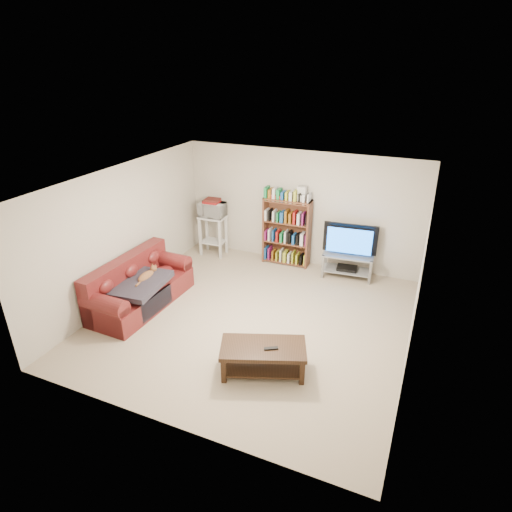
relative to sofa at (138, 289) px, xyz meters
The scene contains 19 objects.
floor 2.12m from the sofa, ahead, with size 5.00×5.00×0.00m, color #BDAA8D.
ceiling 2.97m from the sofa, ahead, with size 5.00×5.00×0.00m, color white.
wall_back 3.62m from the sofa, 53.76° to the left, with size 5.00×5.00×0.00m, color beige.
wall_front 3.13m from the sofa, 46.25° to the right, with size 5.00×5.00×0.00m, color beige.
wall_left 1.04m from the sofa, 142.00° to the left, with size 5.00×5.00×0.00m, color beige.
wall_right 4.67m from the sofa, ahead, with size 5.00×5.00×0.00m, color beige.
sofa is the anchor object (origin of this frame).
blanket 0.31m from the sofa, 39.59° to the right, with size 0.78×1.01×0.10m, color #2E2A35.
cat 0.33m from the sofa, 12.45° to the left, with size 0.22×0.55×0.17m, color brown, non-canonical shape.
coffee_table 2.86m from the sofa, 16.51° to the right, with size 1.32×0.98×0.43m.
remote 2.98m from the sofa, 16.07° to the right, with size 0.19×0.05×0.02m, color black.
tv_stand 4.07m from the sofa, 38.03° to the left, with size 1.02×0.54×0.49m.
television 4.10m from the sofa, 38.03° to the left, with size 1.06×0.14×0.61m, color black.
dvd_player 4.07m from the sofa, 38.03° to the left, with size 0.39×0.28×0.06m, color black.
bookshelf 3.25m from the sofa, 54.66° to the left, with size 1.00×0.33×1.44m.
shelf_clutter 3.52m from the sofa, 53.43° to the left, with size 0.73×0.23×0.28m.
microwave_stand 2.46m from the sofa, 84.92° to the left, with size 0.58×0.43×0.90m.
microwave 2.55m from the sofa, 84.92° to the left, with size 0.55×0.38×0.31m, color silver.
game_boxes 2.61m from the sofa, 84.92° to the left, with size 0.33×0.29×0.05m, color maroon.
Camera 1 is at (2.47, -5.60, 4.07)m, focal length 30.00 mm.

